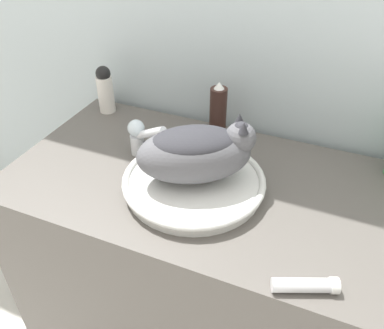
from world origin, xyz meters
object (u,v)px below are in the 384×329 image
(hairspray_can_black, at_px, (218,111))
(cream_tube, at_px, (306,285))
(cat, at_px, (197,151))
(lotion_bottle_white, at_px, (105,89))
(faucet, at_px, (140,135))

(hairspray_can_black, relative_size, cream_tube, 1.35)
(hairspray_can_black, bearing_deg, cat, -81.49)
(cream_tube, bearing_deg, cat, 146.76)
(lotion_bottle_white, height_order, cream_tube, lotion_bottle_white)
(lotion_bottle_white, bearing_deg, cat, -31.14)
(lotion_bottle_white, bearing_deg, cream_tube, -32.04)
(lotion_bottle_white, distance_m, hairspray_can_black, 0.43)
(faucet, height_order, cream_tube, faucet)
(faucet, distance_m, cream_tube, 0.65)
(faucet, relative_size, lotion_bottle_white, 0.88)
(cat, relative_size, hairspray_can_black, 1.93)
(cream_tube, bearing_deg, faucet, 151.44)
(cat, height_order, cream_tube, cat)
(cat, distance_m, hairspray_can_black, 0.29)
(lotion_bottle_white, xyz_separation_m, cream_tube, (0.82, -0.51, -0.07))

